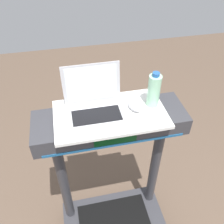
% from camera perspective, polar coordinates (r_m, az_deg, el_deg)
% --- Properties ---
extents(desk_board, '(0.64, 0.36, 0.02)m').
position_cam_1_polar(desk_board, '(1.41, -0.43, -0.53)').
color(desk_board, white).
rests_on(desk_board, treadmill_base).
extents(laptop, '(0.33, 0.27, 0.25)m').
position_cam_1_polar(laptop, '(1.39, -4.04, 1.79)').
color(laptop, '#B7B7BC').
rests_on(laptop, desk_board).
extents(computer_mouse, '(0.09, 0.11, 0.03)m').
position_cam_1_polar(computer_mouse, '(1.43, 5.22, 1.25)').
color(computer_mouse, '#B2B2B7').
rests_on(computer_mouse, desk_board).
extents(water_bottle, '(0.07, 0.07, 0.22)m').
position_cam_1_polar(water_bottle, '(1.42, 9.68, 4.98)').
color(water_bottle, '#9EDBB2').
rests_on(water_bottle, desk_board).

